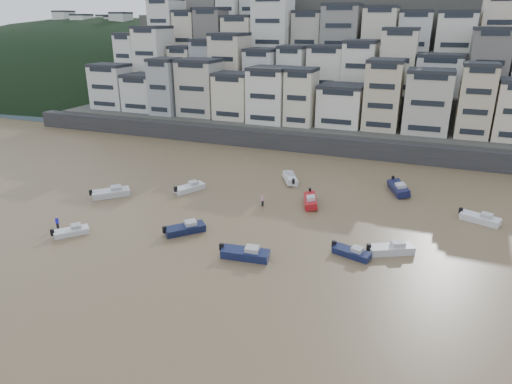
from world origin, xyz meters
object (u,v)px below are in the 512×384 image
at_px(boat_g, 480,217).
at_px(boat_i, 398,187).
at_px(boat_k, 111,192).
at_px(boat_b, 352,251).
at_px(boat_c, 185,228).
at_px(person_blue, 57,223).
at_px(person_pink, 263,200).
at_px(boat_j, 71,231).
at_px(boat_e, 311,200).
at_px(boat_a, 245,252).
at_px(boat_d, 391,247).
at_px(boat_f, 190,187).
at_px(boat_h, 290,177).

height_order(boat_g, boat_i, boat_i).
xyz_separation_m(boat_i, boat_k, (-39.66, -17.49, -0.07)).
bearing_deg(boat_b, boat_i, 98.97).
relative_size(boat_c, person_blue, 3.12).
xyz_separation_m(boat_b, boat_k, (-36.70, 5.30, 0.16)).
distance_m(boat_i, person_pink, 21.47).
bearing_deg(boat_k, boat_j, -117.41).
height_order(boat_b, person_pink, person_pink).
height_order(boat_e, boat_j, boat_e).
distance_m(boat_a, boat_d, 16.44).
bearing_deg(boat_e, boat_f, -102.95).
xyz_separation_m(boat_j, person_blue, (-2.82, 0.72, 0.26)).
relative_size(boat_b, boat_f, 0.89).
height_order(boat_e, boat_g, boat_e).
xyz_separation_m(boat_b, boat_j, (-32.94, -7.09, -0.03)).
distance_m(boat_d, person_pink, 20.02).
xyz_separation_m(boat_f, boat_i, (29.91, 11.12, 0.16)).
relative_size(boat_g, boat_h, 0.93).
bearing_deg(person_pink, boat_f, 173.30).
height_order(boat_a, boat_g, boat_a).
bearing_deg(boat_c, boat_i, -0.75).
height_order(boat_d, boat_g, boat_d).
relative_size(boat_e, boat_h, 1.02).
relative_size(boat_f, person_pink, 3.04).
distance_m(boat_a, person_blue, 24.97).
distance_m(boat_d, boat_k, 40.80).
bearing_deg(boat_b, person_pink, 161.12).
xyz_separation_m(boat_a, boat_j, (-22.09, -2.38, -0.19)).
xyz_separation_m(boat_a, boat_i, (13.81, 27.50, 0.08)).
xyz_separation_m(boat_c, boat_h, (6.39, 22.98, 0.03)).
height_order(boat_b, boat_j, boat_b).
xyz_separation_m(boat_a, boat_d, (14.85, 7.06, -0.04)).
bearing_deg(boat_e, boat_i, 113.44).
height_order(boat_d, boat_h, boat_h).
relative_size(boat_c, boat_f, 1.03).
xyz_separation_m(boat_f, person_blue, (-8.81, -18.03, 0.15)).
xyz_separation_m(boat_f, person_pink, (12.53, -1.47, 0.15)).
bearing_deg(boat_g, person_pink, -149.33).
distance_m(boat_c, boat_j, 13.86).
bearing_deg(boat_b, boat_k, -171.84).
distance_m(boat_a, boat_h, 26.37).
bearing_deg(boat_c, boat_a, -65.90).
xyz_separation_m(boat_b, person_pink, (-14.43, 10.19, 0.23)).
distance_m(boat_f, boat_g, 41.01).
bearing_deg(boat_a, boat_f, 128.39).
xyz_separation_m(boat_c, person_blue, (-15.51, -4.87, 0.13)).
distance_m(boat_h, boat_j, 34.35).
relative_size(boat_g, person_pink, 3.05).
height_order(boat_c, boat_k, boat_k).
xyz_separation_m(boat_d, person_blue, (-39.76, -8.72, 0.11)).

